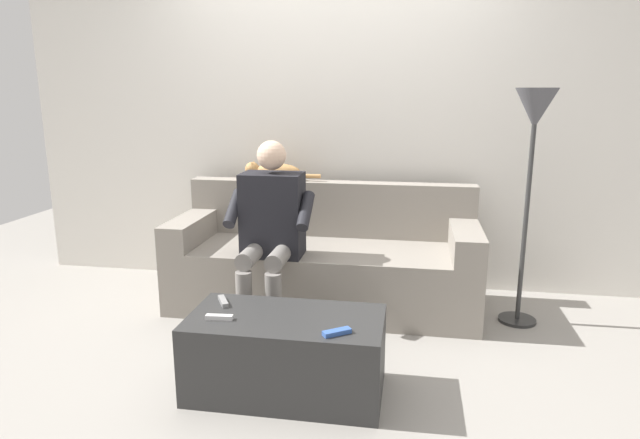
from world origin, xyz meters
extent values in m
plane|color=gray|center=(0.00, 0.60, 0.00)|extent=(8.00, 8.00, 0.00)
cube|color=silver|center=(0.00, -0.64, 1.34)|extent=(4.87, 0.06, 2.68)
cube|color=gray|center=(0.00, 0.00, 0.22)|extent=(1.71, 0.63, 0.44)
cube|color=gray|center=(0.00, -0.39, 0.42)|extent=(2.09, 0.15, 0.84)
cube|color=gray|center=(-0.95, 0.00, 0.31)|extent=(0.19, 0.63, 0.61)
cube|color=gray|center=(0.95, 0.00, 0.31)|extent=(0.19, 0.63, 0.61)
cube|color=#2D2D2D|center=(0.00, 1.07, 0.20)|extent=(0.96, 0.50, 0.40)
cube|color=black|center=(0.29, 0.19, 0.71)|extent=(0.39, 0.25, 0.54)
sphere|color=beige|center=(0.29, 0.19, 1.09)|extent=(0.19, 0.19, 0.19)
cylinder|color=gray|center=(0.20, 0.37, 0.49)|extent=(0.11, 0.37, 0.11)
cylinder|color=gray|center=(0.38, 0.37, 0.49)|extent=(0.11, 0.37, 0.11)
cylinder|color=gray|center=(0.20, 0.55, 0.22)|extent=(0.10, 0.10, 0.44)
cylinder|color=gray|center=(0.38, 0.55, 0.22)|extent=(0.10, 0.10, 0.44)
cylinder|color=black|center=(0.06, 0.27, 0.76)|extent=(0.08, 0.27, 0.22)
cylinder|color=black|center=(0.52, 0.27, 0.76)|extent=(0.08, 0.27, 0.22)
ellipsoid|color=#B7844C|center=(0.39, -0.39, 0.90)|extent=(0.34, 0.13, 0.13)
sphere|color=#B7844C|center=(0.59, -0.39, 0.92)|extent=(0.11, 0.11, 0.11)
cone|color=#B7844C|center=(0.58, -0.41, 0.96)|extent=(0.04, 0.04, 0.03)
cone|color=#B7844C|center=(0.58, -0.36, 0.96)|extent=(0.04, 0.04, 0.03)
cylinder|color=#B7844C|center=(0.16, -0.39, 0.88)|extent=(0.18, 0.03, 0.03)
cube|color=gray|center=(0.36, 0.96, 0.41)|extent=(0.10, 0.14, 0.02)
cube|color=white|center=(0.31, 1.16, 0.41)|extent=(0.13, 0.04, 0.02)
cube|color=#3860B7|center=(-0.28, 1.23, 0.41)|extent=(0.13, 0.11, 0.02)
cylinder|color=#2D2D2D|center=(-1.31, -0.02, 0.01)|extent=(0.24, 0.24, 0.02)
cylinder|color=#333333|center=(-1.31, -0.02, 0.68)|extent=(0.03, 0.03, 1.35)
cone|color=#4C4C51|center=(-1.31, -0.02, 1.38)|extent=(0.25, 0.25, 0.25)
camera|label=1|loc=(-0.59, 3.51, 1.48)|focal=30.71mm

